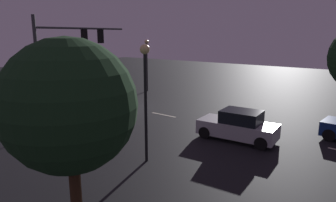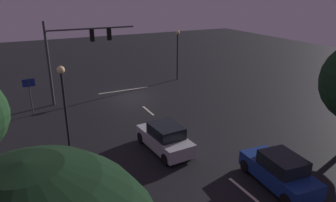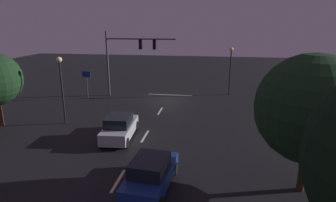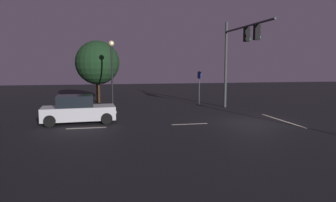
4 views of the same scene
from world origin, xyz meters
name	(u,v)px [view 1 (image 1 of 4)]	position (x,y,z in m)	size (l,w,h in m)	color
ground_plane	(125,107)	(0.00, 0.00, 0.00)	(80.00, 80.00, 0.00)	black
traffic_signal_assembly	(68,49)	(4.34, -0.91, 4.81)	(7.57, 0.47, 7.00)	#383A3D
lane_dash_far	(164,115)	(0.00, 4.00, 0.00)	(2.20, 0.16, 0.01)	beige
lane_dash_mid	(240,130)	(0.00, 10.00, 0.00)	(2.20, 0.16, 0.01)	beige
stop_bar	(108,104)	(0.00, -2.10, 0.00)	(5.00, 0.16, 0.01)	beige
car_approaching	(238,126)	(1.67, 10.58, 0.80)	(2.15, 4.46, 1.70)	#B7B7BC
street_lamp_left_kerb	(147,56)	(-6.57, -3.30, 3.68)	(0.44, 0.44, 5.30)	black
street_lamp_right_kerb	(145,82)	(6.98, 8.41, 3.74)	(0.44, 0.44, 5.39)	black
route_sign	(27,101)	(8.47, 0.83, 2.15)	(0.90, 0.09, 2.98)	#383A3D
tree_right_far	(69,106)	(11.75, 9.64, 3.73)	(4.04, 4.04, 5.76)	#382314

